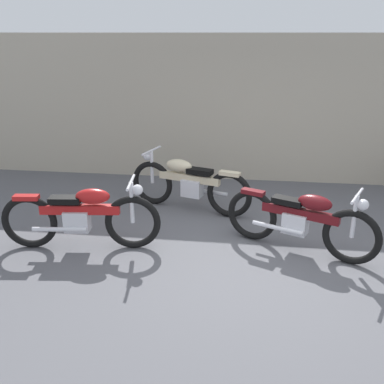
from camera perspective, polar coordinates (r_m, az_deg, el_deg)
name	(u,v)px	position (r m, az deg, el deg)	size (l,w,h in m)	color
ground_plane	(254,261)	(5.82, 8.09, -8.88)	(40.00, 40.00, 0.00)	#56565B
building_wall	(257,109)	(8.73, 8.50, 10.63)	(18.00, 0.30, 2.80)	#B2A893
motorcycle_maroon	(301,220)	(6.00, 13.97, -3.54)	(1.96, 1.02, 0.94)	black
motorcycle_cream	(188,183)	(7.19, -0.47, 1.14)	(2.08, 0.86, 0.96)	black
motorcycle_red	(82,216)	(6.09, -14.16, -3.07)	(2.16, 0.61, 0.97)	black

